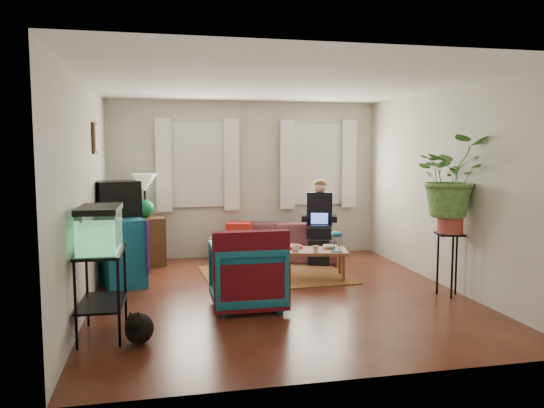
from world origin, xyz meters
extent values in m
cube|color=#4F2B14|center=(0.00, 0.00, 0.00)|extent=(4.50, 5.00, 0.01)
cube|color=white|center=(0.00, 0.00, 2.60)|extent=(4.50, 5.00, 0.01)
cube|color=silver|center=(0.00, 2.50, 1.30)|extent=(4.50, 0.01, 2.60)
cube|color=silver|center=(0.00, -2.50, 1.30)|extent=(4.50, 0.01, 2.60)
cube|color=silver|center=(-2.25, 0.00, 1.30)|extent=(0.01, 5.00, 2.60)
cube|color=silver|center=(2.25, 0.00, 1.30)|extent=(0.01, 5.00, 2.60)
cube|color=white|center=(-0.80, 2.48, 1.55)|extent=(1.08, 0.04, 1.38)
cube|color=white|center=(1.25, 2.48, 1.55)|extent=(1.08, 0.04, 1.38)
cube|color=white|center=(-0.80, 2.40, 1.55)|extent=(1.36, 0.06, 1.50)
cube|color=white|center=(1.25, 2.40, 1.55)|extent=(1.36, 0.06, 1.50)
cube|color=#3D2616|center=(-2.21, 0.85, 1.95)|extent=(0.04, 0.32, 0.40)
cube|color=brown|center=(0.17, 1.00, 0.01)|extent=(2.08, 1.70, 0.01)
imported|color=brown|center=(0.40, 2.05, 0.40)|extent=(2.17, 1.39, 0.79)
cube|color=#3C1F16|center=(-1.65, 2.10, 0.38)|extent=(0.62, 0.62, 0.75)
cube|color=#105361|center=(-1.99, 1.04, 0.45)|extent=(0.80, 1.11, 0.90)
cube|color=black|center=(-2.00, 1.14, 1.14)|extent=(0.68, 0.65, 0.48)
cube|color=black|center=(-2.00, -1.06, 0.42)|extent=(0.44, 0.76, 0.84)
cube|color=#7FD899|center=(-2.00, -1.06, 1.06)|extent=(0.40, 0.70, 0.44)
ellipsoid|color=black|center=(-1.65, -1.34, 0.18)|extent=(0.33, 0.45, 0.35)
imported|color=navy|center=(-0.47, -0.42, 0.42)|extent=(0.81, 0.76, 0.83)
cube|color=#9E0A0A|center=(-0.47, -0.74, 0.59)|extent=(0.84, 0.20, 0.68)
cube|color=brown|center=(0.64, 0.75, 0.20)|extent=(1.07, 0.73, 0.41)
imported|color=white|center=(0.40, 0.71, 0.45)|extent=(0.13, 0.13, 0.09)
imported|color=beige|center=(0.65, 0.58, 0.45)|extent=(0.11, 0.11, 0.08)
imported|color=white|center=(0.92, 0.78, 0.43)|extent=(0.23, 0.23, 0.05)
cylinder|color=#B21414|center=(0.41, 0.93, 0.42)|extent=(0.36, 0.36, 0.04)
cube|color=black|center=(2.04, -0.49, 0.39)|extent=(0.40, 0.40, 0.79)
imported|color=#599947|center=(2.04, -0.49, 1.33)|extent=(1.04, 0.95, 1.00)
camera|label=1|loc=(-1.45, -6.30, 1.82)|focal=35.00mm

